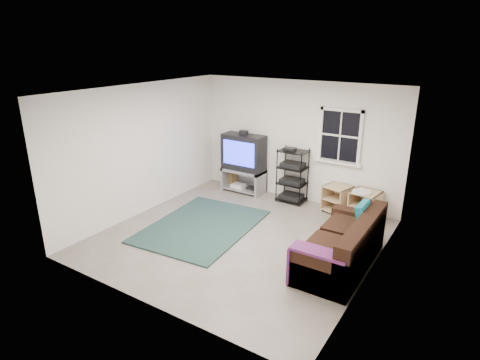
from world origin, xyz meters
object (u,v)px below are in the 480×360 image
Objects in this scene: side_table_left at (338,198)px; sofa at (343,247)px; av_rack at (292,179)px; side_table_right at (365,203)px; tv_unit at (244,158)px.

sofa reaches higher than side_table_left.
side_table_right is (1.61, -0.01, -0.19)m from av_rack.
side_table_left is 2.17m from sofa.
side_table_left is 0.57m from side_table_right.
side_table_right is at bearing -0.42° from av_rack.
av_rack reaches higher than side_table_left.
av_rack is (1.22, 0.03, -0.28)m from tv_unit.
side_table_left is 1.00× the size of side_table_right.
sofa is (0.22, -1.99, -0.01)m from side_table_right.
side_table_left is at bearing 111.36° from sofa.
side_table_right is (0.56, -0.03, 0.03)m from side_table_left.
tv_unit is 2.33m from side_table_left.
side_table_right is at bearing -2.84° from side_table_left.
sofa is at bearing -32.76° from tv_unit.
side_table_left is (1.05, 0.02, -0.22)m from av_rack.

